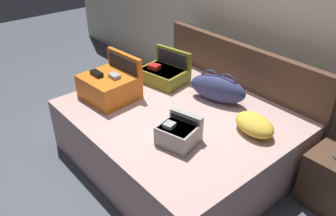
% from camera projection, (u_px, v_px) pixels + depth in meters
% --- Properties ---
extents(ground_plane, '(12.00, 12.00, 0.00)m').
position_uv_depth(ground_plane, '(147.00, 176.00, 3.35)').
color(ground_plane, '#4C515B').
extents(back_wall, '(8.00, 0.10, 2.60)m').
position_uv_depth(back_wall, '(268.00, 12.00, 3.59)').
color(back_wall, beige).
rests_on(back_wall, ground).
extents(bed, '(2.05, 1.71, 0.57)m').
position_uv_depth(bed, '(178.00, 137.00, 3.42)').
color(bed, '#BC9993').
rests_on(bed, ground).
extents(headboard, '(2.09, 0.08, 1.03)m').
position_uv_depth(headboard, '(238.00, 89.00, 3.80)').
color(headboard, '#4C3323').
rests_on(headboard, ground).
extents(hard_case_large, '(0.54, 0.51, 0.42)m').
position_uv_depth(hard_case_large, '(110.00, 85.00, 3.46)').
color(hard_case_large, '#D16619').
rests_on(hard_case_large, bed).
extents(hard_case_medium, '(0.54, 0.46, 0.34)m').
position_uv_depth(hard_case_medium, '(164.00, 73.00, 3.80)').
color(hard_case_medium, olive).
rests_on(hard_case_medium, bed).
extents(hard_case_small, '(0.36, 0.36, 0.23)m').
position_uv_depth(hard_case_small, '(179.00, 133.00, 2.82)').
color(hard_case_small, gray).
rests_on(hard_case_small, bed).
extents(duffel_bag, '(0.62, 0.38, 0.32)m').
position_uv_depth(duffel_bag, '(218.00, 88.00, 3.40)').
color(duffel_bag, navy).
rests_on(duffel_bag, bed).
extents(pillow_center_head, '(0.43, 0.33, 0.16)m').
position_uv_depth(pillow_center_head, '(254.00, 125.00, 2.95)').
color(pillow_center_head, gold).
rests_on(pillow_center_head, bed).
extents(nightstand, '(0.44, 0.40, 0.50)m').
position_uv_depth(nightstand, '(333.00, 181.00, 2.92)').
color(nightstand, '#4C3323').
rests_on(nightstand, ground).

